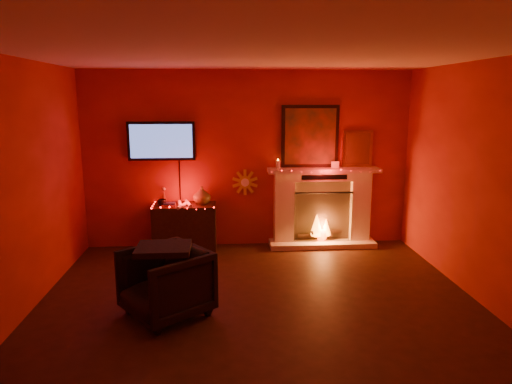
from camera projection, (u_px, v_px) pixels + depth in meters
room at (262, 193)px, 4.57m from camera, size 5.00×5.00×5.00m
fireplace at (322, 200)px, 7.11m from camera, size 1.72×0.40×2.18m
tv at (162, 141)px, 6.81m from camera, size 1.00×0.07×1.24m
sunburst_clock at (245, 182)px, 7.06m from camera, size 0.40×0.03×0.40m
console_table at (186, 225)px, 6.90m from camera, size 0.94×0.56×0.98m
armchair at (166, 283)px, 4.82m from camera, size 1.11×1.11×0.73m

